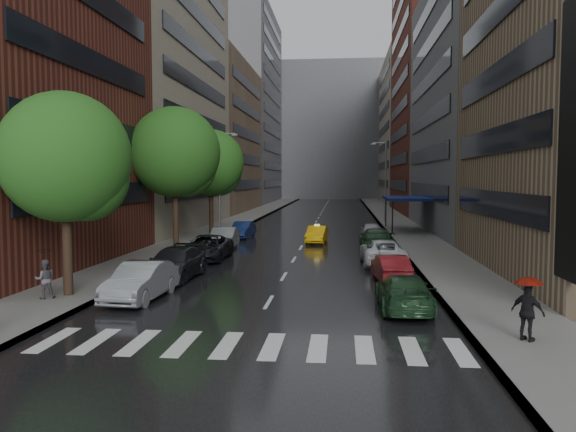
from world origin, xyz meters
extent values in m
plane|color=gray|center=(0.00, 0.00, 0.00)|extent=(220.00, 220.00, 0.00)
cube|color=black|center=(0.00, 50.00, 0.01)|extent=(14.00, 140.00, 0.01)
cube|color=gray|center=(-9.00, 50.00, 0.07)|extent=(4.00, 140.00, 0.15)
cube|color=gray|center=(9.00, 50.00, 0.07)|extent=(4.00, 140.00, 0.15)
cube|color=silver|center=(-6.10, -2.00, 0.01)|extent=(0.55, 2.80, 0.01)
cube|color=silver|center=(-4.70, -2.00, 0.01)|extent=(0.55, 2.80, 0.01)
cube|color=silver|center=(-3.30, -2.00, 0.01)|extent=(0.55, 2.80, 0.01)
cube|color=silver|center=(-1.90, -2.00, 0.01)|extent=(0.55, 2.80, 0.01)
cube|color=silver|center=(-0.50, -2.00, 0.01)|extent=(0.55, 2.80, 0.01)
cube|color=silver|center=(0.90, -2.00, 0.01)|extent=(0.55, 2.80, 0.01)
cube|color=silver|center=(2.30, -2.00, 0.01)|extent=(0.55, 2.80, 0.01)
cube|color=silver|center=(3.70, -2.00, 0.01)|extent=(0.55, 2.80, 0.01)
cube|color=silver|center=(5.10, -2.00, 0.01)|extent=(0.55, 2.80, 0.01)
cube|color=silver|center=(6.50, -2.00, 0.01)|extent=(0.55, 2.80, 0.01)
cube|color=maroon|center=(-15.00, 12.00, 13.00)|extent=(8.00, 20.00, 26.00)
cube|color=gray|center=(-15.00, 36.00, 17.00)|extent=(8.00, 28.00, 34.00)
cube|color=#937A5B|center=(-15.00, 64.00, 11.00)|extent=(8.00, 28.00, 22.00)
cube|color=slate|center=(-15.00, 94.00, 19.00)|extent=(8.00, 32.00, 38.00)
cube|color=slate|center=(15.00, 36.00, 12.00)|extent=(8.00, 28.00, 24.00)
cube|color=maroon|center=(15.00, 64.00, 18.00)|extent=(8.00, 28.00, 36.00)
cube|color=gray|center=(15.00, 94.00, 14.00)|extent=(8.00, 32.00, 28.00)
cube|color=black|center=(11.10, 2.00, 6.50)|extent=(0.30, 2.20, 10.00)
cube|color=slate|center=(0.00, 118.00, 16.00)|extent=(40.00, 14.00, 32.00)
cylinder|color=#382619|center=(-8.60, 3.93, 2.40)|extent=(0.40, 0.40, 4.80)
sphere|color=#1E5116|center=(-8.60, 3.93, 6.00)|extent=(5.48, 5.48, 5.48)
cylinder|color=#382619|center=(-8.60, 19.52, 2.75)|extent=(0.40, 0.40, 5.51)
sphere|color=#1E5116|center=(-8.60, 19.52, 6.89)|extent=(6.30, 6.30, 6.30)
cylinder|color=#382619|center=(-8.60, 30.13, 2.57)|extent=(0.40, 0.40, 5.14)
sphere|color=#1E5116|center=(-8.60, 30.13, 6.43)|extent=(5.88, 5.88, 5.88)
imported|color=#E9AC0C|center=(1.03, 25.11, 0.66)|extent=(1.71, 4.12, 1.33)
imported|color=gray|center=(-5.40, 3.91, 0.79)|extent=(1.94, 4.91, 1.59)
imported|color=black|center=(-5.40, 8.70, 0.80)|extent=(2.55, 5.61, 1.59)
imported|color=black|center=(-5.40, 15.40, 0.77)|extent=(2.56, 5.52, 1.53)
imported|color=slate|center=(-5.40, 20.52, 0.78)|extent=(1.91, 4.81, 1.56)
imported|color=#0F1D4A|center=(-5.40, 27.97, 0.69)|extent=(1.74, 4.28, 1.38)
imported|color=#1B3B20|center=(5.40, 3.12, 0.70)|extent=(2.03, 4.87, 1.41)
imported|color=maroon|center=(5.40, 9.16, 0.67)|extent=(1.82, 4.21, 1.35)
imported|color=silver|center=(5.40, 14.66, 0.75)|extent=(2.64, 5.44, 1.49)
imported|color=#1C3D22|center=(5.40, 20.78, 0.80)|extent=(2.34, 5.58, 1.61)
imported|color=#9E9EA3|center=(5.40, 27.75, 0.74)|extent=(1.77, 4.34, 1.47)
imported|color=#515056|center=(-9.20, 3.13, 0.96)|extent=(0.99, 0.93, 1.62)
imported|color=black|center=(-9.20, 3.13, 1.80)|extent=(0.96, 0.98, 0.88)
imported|color=black|center=(8.67, -1.17, 1.04)|extent=(1.05, 1.04, 1.78)
imported|color=maroon|center=(8.67, -1.17, 1.80)|extent=(0.82, 0.82, 0.72)
cylinder|color=gray|center=(-7.80, 30.00, 4.65)|extent=(0.18, 0.18, 9.00)
cube|color=gray|center=(-6.40, 30.00, 8.85)|extent=(0.50, 0.22, 0.16)
cylinder|color=gray|center=(7.80, 45.00, 4.65)|extent=(0.18, 0.18, 9.00)
cube|color=gray|center=(6.40, 45.00, 8.85)|extent=(0.50, 0.22, 0.16)
cube|color=navy|center=(9.00, 35.00, 3.15)|extent=(4.00, 8.00, 0.25)
cylinder|color=black|center=(7.40, 31.20, 1.65)|extent=(0.12, 0.12, 3.00)
cylinder|color=black|center=(7.40, 38.80, 1.65)|extent=(0.12, 0.12, 3.00)
camera|label=1|loc=(3.01, -18.67, 5.17)|focal=35.00mm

